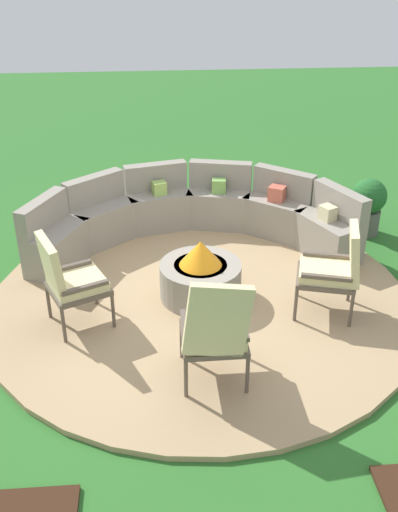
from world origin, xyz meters
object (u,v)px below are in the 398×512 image
fire_pit (200,276)px  lounge_chair_front_right (215,329)px  potted_plant_0 (368,204)px  lounge_chair_front_left (69,279)px  curved_stone_bench (192,216)px  lounge_chair_back_left (335,268)px

fire_pit → lounge_chair_front_right: size_ratio=0.79×
potted_plant_0 → lounge_chair_front_left: bearing=-152.5°
curved_stone_bench → potted_plant_0: curved_stone_bench is taller
lounge_chair_front_right → fire_pit: bearing=89.5°
lounge_chair_front_right → potted_plant_0: lounge_chair_front_right is taller
fire_pit → lounge_chair_front_left: (-1.33, -0.43, 0.28)m
curved_stone_bench → lounge_chair_back_left: lounge_chair_back_left is taller
lounge_chair_front_left → lounge_chair_front_right: 1.66m
curved_stone_bench → lounge_chair_back_left: 2.21m
fire_pit → lounge_chair_back_left: (1.34, -0.41, 0.27)m
lounge_chair_back_left → potted_plant_0: (0.99, 1.89, -0.17)m
lounge_chair_front_left → lounge_chair_front_right: size_ratio=0.91×
potted_plant_0 → lounge_chair_back_left: bearing=-117.7°
curved_stone_bench → potted_plant_0: bearing=3.3°
lounge_chair_front_right → potted_plant_0: bearing=50.4°
curved_stone_bench → lounge_chair_front_left: bearing=-127.0°
fire_pit → lounge_chair_front_right: lounge_chair_front_right is taller
fire_pit → lounge_chair_back_left: size_ratio=0.89×
lounge_chair_back_left → lounge_chair_front_left: bearing=105.9°
lounge_chair_front_right → lounge_chair_back_left: lounge_chair_front_right is taller
curved_stone_bench → lounge_chair_front_right: (0.00, -2.76, 0.22)m
lounge_chair_front_right → potted_plant_0: 3.72m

